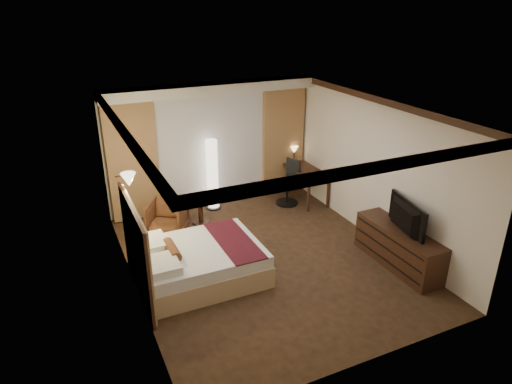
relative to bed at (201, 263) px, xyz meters
name	(u,v)px	position (x,y,z in m)	size (l,w,h in m)	color
floor	(265,260)	(1.21, 0.06, -0.29)	(4.50, 5.50, 0.01)	black
ceiling	(267,109)	(1.21, 0.06, 2.41)	(4.50, 5.50, 0.01)	white
back_wall	(210,145)	(1.21, 2.81, 1.06)	(4.50, 0.02, 2.70)	white
left_wall	(128,214)	(-1.04, 0.06, 1.06)	(0.02, 5.50, 2.70)	white
right_wall	(375,170)	(3.46, 0.06, 1.06)	(0.02, 5.50, 2.70)	white
crown_molding	(267,113)	(1.21, 0.06, 2.35)	(4.50, 5.50, 0.12)	black
soffit	(212,88)	(1.21, 2.56, 2.31)	(4.50, 0.50, 0.20)	white
curtain_sheer	(212,150)	(1.21, 2.73, 0.96)	(2.48, 0.04, 2.45)	silver
curtain_left_drape	(133,162)	(-0.49, 2.67, 0.96)	(1.00, 0.14, 2.45)	tan
curtain_right_drape	(283,141)	(2.91, 2.67, 0.96)	(1.00, 0.14, 2.45)	tan
wall_sconce	(129,180)	(-0.88, 0.76, 1.33)	(0.24, 0.24, 0.24)	white
bed	(201,263)	(0.00, 0.00, 0.00)	(1.96, 1.53, 0.57)	white
headboard	(137,251)	(-0.99, 0.00, 0.46)	(0.12, 1.83, 1.50)	tan
armchair	(167,216)	(-0.09, 1.78, 0.07)	(0.70, 0.65, 0.72)	#542719
side_table	(201,211)	(0.64, 1.91, -0.02)	(0.48, 0.48, 0.52)	black
floor_lamp	(212,175)	(1.12, 2.49, 0.50)	(0.33, 0.33, 1.57)	white
desk	(304,184)	(3.16, 2.06, 0.09)	(0.55, 1.32, 0.75)	black
desk_lamp	(294,155)	(3.16, 2.57, 0.63)	(0.18, 0.18, 0.34)	#FFD899
office_chair	(287,183)	(2.69, 2.01, 0.22)	(0.49, 0.49, 1.02)	black
dresser	(398,247)	(3.21, -1.03, 0.05)	(0.50, 1.75, 0.68)	black
television	(402,214)	(3.18, -1.03, 0.70)	(1.05, 0.61, 0.14)	black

